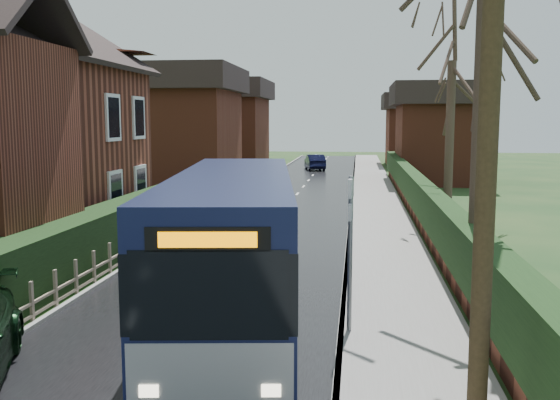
# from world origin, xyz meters

# --- Properties ---
(ground) EXTENTS (140.00, 140.00, 0.00)m
(ground) POSITION_xyz_m (0.00, 0.00, 0.00)
(ground) COLOR #35481F
(ground) RESTS_ON ground
(road) EXTENTS (6.00, 100.00, 0.02)m
(road) POSITION_xyz_m (0.00, 10.00, 0.01)
(road) COLOR black
(road) RESTS_ON ground
(pavement) EXTENTS (2.50, 100.00, 0.14)m
(pavement) POSITION_xyz_m (4.25, 10.00, 0.07)
(pavement) COLOR slate
(pavement) RESTS_ON ground
(kerb_right) EXTENTS (0.12, 100.00, 0.14)m
(kerb_right) POSITION_xyz_m (3.05, 10.00, 0.07)
(kerb_right) COLOR gray
(kerb_right) RESTS_ON ground
(kerb_left) EXTENTS (0.12, 100.00, 0.10)m
(kerb_left) POSITION_xyz_m (-3.05, 10.00, 0.05)
(kerb_left) COLOR gray
(kerb_left) RESTS_ON ground
(front_hedge) EXTENTS (1.20, 16.00, 1.60)m
(front_hedge) POSITION_xyz_m (-3.90, 5.00, 0.80)
(front_hedge) COLOR black
(front_hedge) RESTS_ON ground
(picket_fence) EXTENTS (0.10, 16.00, 0.90)m
(picket_fence) POSITION_xyz_m (-3.15, 5.00, 0.45)
(picket_fence) COLOR gray
(picket_fence) RESTS_ON ground
(right_wall_hedge) EXTENTS (0.60, 50.00, 1.80)m
(right_wall_hedge) POSITION_xyz_m (5.80, 10.00, 1.02)
(right_wall_hedge) COLOR brown
(right_wall_hedge) RESTS_ON ground
(bus) EXTENTS (3.58, 10.19, 3.03)m
(bus) POSITION_xyz_m (0.81, -0.04, 1.50)
(bus) COLOR black
(bus) RESTS_ON ground
(car_silver) EXTENTS (1.48, 3.62, 1.23)m
(car_silver) POSITION_xyz_m (-1.67, 7.69, 0.62)
(car_silver) COLOR #A1A1A5
(car_silver) RESTS_ON ground
(car_distant) EXTENTS (2.11, 4.11, 1.29)m
(car_distant) POSITION_xyz_m (-0.22, 39.47, 0.65)
(car_distant) COLOR black
(car_distant) RESTS_ON ground
(bus_stop_sign) EXTENTS (0.11, 0.47, 3.09)m
(bus_stop_sign) POSITION_xyz_m (3.20, -0.93, 2.03)
(bus_stop_sign) COLOR slate
(bus_stop_sign) RESTS_ON ground
(telegraph_pole) EXTENTS (0.24, 0.90, 7.01)m
(telegraph_pole) POSITION_xyz_m (4.80, -5.00, 3.55)
(telegraph_pole) COLOR #2E2314
(telegraph_pole) RESTS_ON ground
(tree_right_far) EXTENTS (4.72, 4.72, 9.13)m
(tree_right_far) POSITION_xyz_m (6.87, 12.60, 6.82)
(tree_right_far) COLOR #3B2C23
(tree_right_far) RESTS_ON ground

